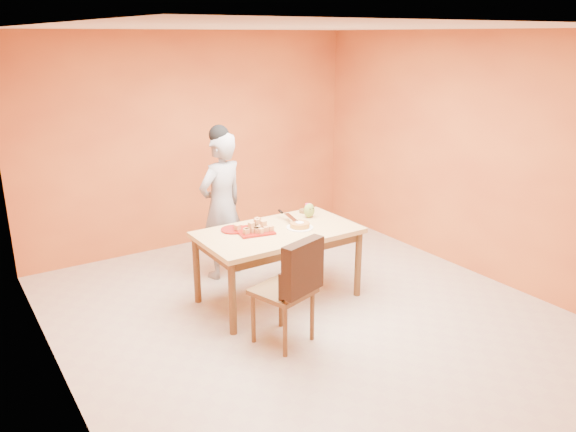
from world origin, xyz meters
TOP-DOWN VIEW (x-y plane):
  - floor at (0.00, 0.00)m, footprint 5.00×5.00m
  - ceiling at (0.00, 0.00)m, footprint 5.00×5.00m
  - wall_back at (0.00, 2.50)m, footprint 4.50×0.00m
  - wall_left at (-2.25, 0.00)m, footprint 0.00×5.00m
  - wall_right at (2.25, 0.00)m, footprint 0.00×5.00m
  - dining_table at (-0.03, 0.44)m, footprint 1.60×0.90m
  - dining_chair at (-0.46, -0.33)m, footprint 0.59×0.65m
  - pastry_pile at (-0.26, 0.53)m, footprint 0.31×0.31m
  - person at (-0.23, 1.31)m, footprint 0.69×0.55m
  - pastry_platter at (-0.26, 0.53)m, footprint 0.40×0.40m
  - red_dinner_plate at (-0.41, 0.67)m, footprint 0.34×0.34m
  - white_cake_plate at (0.18, 0.37)m, footprint 0.34×0.34m
  - sponge_cake at (0.18, 0.37)m, footprint 0.22×0.22m
  - cake_server at (0.19, 0.55)m, footprint 0.12×0.30m
  - egg_ornament at (0.47, 0.61)m, footprint 0.14×0.11m
  - magenta_glass at (0.55, 0.74)m, footprint 0.09×0.09m
  - checker_tin at (0.52, 0.78)m, footprint 0.14×0.14m

SIDE VIEW (x-z plane):
  - floor at x=0.00m, z-range 0.00..0.00m
  - dining_chair at x=-0.46m, z-range 0.02..1.03m
  - dining_table at x=-0.03m, z-range 0.29..1.05m
  - white_cake_plate at x=0.18m, z-range 0.76..0.77m
  - red_dinner_plate at x=-0.41m, z-range 0.76..0.78m
  - pastry_platter at x=-0.26m, z-range 0.76..0.78m
  - checker_tin at x=0.52m, z-range 0.76..0.79m
  - sponge_cake at x=0.18m, z-range 0.77..0.82m
  - magenta_glass at x=0.55m, z-range 0.76..0.86m
  - cake_server at x=0.19m, z-range 0.82..0.83m
  - person at x=-0.23m, z-range 0.00..1.65m
  - pastry_pile at x=-0.26m, z-range 0.78..0.88m
  - egg_ornament at x=0.47m, z-range 0.76..0.92m
  - wall_back at x=0.00m, z-range -0.90..3.60m
  - wall_left at x=-2.25m, z-range -1.15..3.85m
  - wall_right at x=2.25m, z-range -1.15..3.85m
  - ceiling at x=0.00m, z-range 2.70..2.70m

